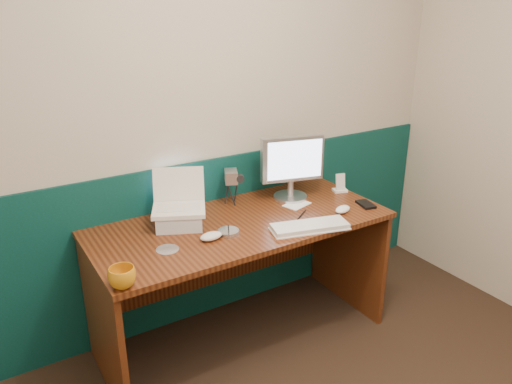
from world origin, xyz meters
TOP-DOWN VIEW (x-y plane):
  - back_wall at (0.00, 1.75)m, footprint 3.50×0.04m
  - wainscot at (0.00, 1.74)m, footprint 3.48×0.02m
  - desk at (0.10, 1.38)m, footprint 1.60×0.70m
  - laptop_riser at (-0.20, 1.50)m, footprint 0.30×0.28m
  - laptop at (-0.20, 1.50)m, footprint 0.33×0.30m
  - monitor at (0.52, 1.52)m, footprint 0.39×0.20m
  - keyboard at (0.36, 1.12)m, footprint 0.42×0.23m
  - mouse_right at (0.65, 1.19)m, footprint 0.13×0.10m
  - mouse_left at (-0.13, 1.27)m, footprint 0.12×0.07m
  - mug at (-0.64, 1.08)m, footprint 0.14×0.14m
  - camcorder at (0.18, 1.63)m, footprint 0.12×0.14m
  - cd_spindle at (-0.03, 1.28)m, footprint 0.11×0.11m
  - cd_loose_a at (-0.36, 1.29)m, footprint 0.11×0.11m
  - pen at (0.43, 1.28)m, footprint 0.11×0.08m
  - papers at (0.49, 1.41)m, footprint 0.17×0.14m
  - dock at (0.84, 1.44)m, footprint 0.10×0.08m
  - music_player at (0.84, 1.44)m, footprint 0.06×0.04m
  - pda at (0.82, 1.19)m, footprint 0.10×0.14m

SIDE VIEW (x-z plane):
  - desk at x=0.10m, z-range 0.00..0.75m
  - wainscot at x=0.00m, z-range 0.00..1.00m
  - cd_loose_a at x=-0.36m, z-range 0.75..0.75m
  - papers at x=0.49m, z-range 0.75..0.75m
  - pen at x=0.43m, z-range 0.75..0.76m
  - pda at x=0.82m, z-range 0.75..0.76m
  - dock at x=0.84m, z-range 0.75..0.77m
  - cd_spindle at x=-0.03m, z-range 0.75..0.77m
  - keyboard at x=0.36m, z-range 0.75..0.77m
  - mouse_right at x=0.65m, z-range 0.75..0.79m
  - mouse_left at x=-0.13m, z-range 0.75..0.79m
  - laptop_riser at x=-0.20m, z-range 0.75..0.83m
  - mug at x=-0.64m, z-range 0.75..0.84m
  - music_player at x=0.84m, z-range 0.77..0.86m
  - camcorder at x=0.18m, z-range 0.75..0.93m
  - monitor at x=0.52m, z-range 0.75..1.12m
  - laptop at x=-0.20m, z-range 0.83..1.06m
  - back_wall at x=0.00m, z-range 0.00..2.50m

